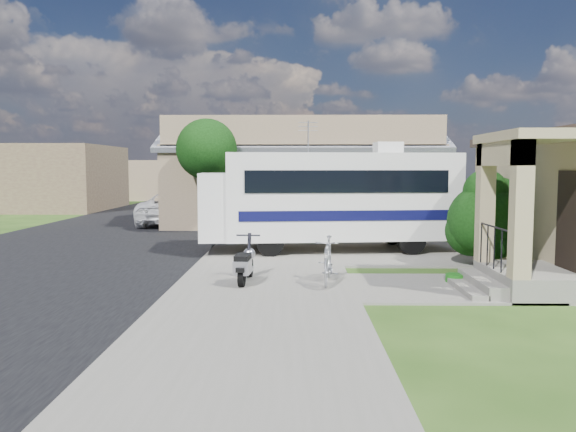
{
  "coord_description": "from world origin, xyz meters",
  "views": [
    {
      "loc": [
        -0.28,
        -13.19,
        2.67
      ],
      "look_at": [
        -0.5,
        2.5,
        1.3
      ],
      "focal_mm": 35.0,
      "sensor_mm": 36.0,
      "label": 1
    }
  ],
  "objects_px": {
    "scooter": "(245,265)",
    "van": "(196,196)",
    "shrub": "(486,218)",
    "motorhome": "(330,197)",
    "bicycle": "(328,263)",
    "garden_hose": "(455,280)",
    "pickup_truck": "(175,208)"
  },
  "relations": [
    {
      "from": "scooter",
      "to": "pickup_truck",
      "type": "bearing_deg",
      "value": 112.34
    },
    {
      "from": "shrub",
      "to": "van",
      "type": "distance_m",
      "value": 21.49
    },
    {
      "from": "motorhome",
      "to": "pickup_truck",
      "type": "height_order",
      "value": "motorhome"
    },
    {
      "from": "pickup_truck",
      "to": "van",
      "type": "relative_size",
      "value": 0.84
    },
    {
      "from": "scooter",
      "to": "garden_hose",
      "type": "height_order",
      "value": "scooter"
    },
    {
      "from": "shrub",
      "to": "garden_hose",
      "type": "bearing_deg",
      "value": -123.02
    },
    {
      "from": "van",
      "to": "scooter",
      "type": "bearing_deg",
      "value": -84.23
    },
    {
      "from": "motorhome",
      "to": "scooter",
      "type": "bearing_deg",
      "value": -119.43
    },
    {
      "from": "bicycle",
      "to": "scooter",
      "type": "bearing_deg",
      "value": -174.14
    },
    {
      "from": "motorhome",
      "to": "scooter",
      "type": "xyz_separation_m",
      "value": [
        -2.24,
        -5.16,
        -1.27
      ]
    },
    {
      "from": "motorhome",
      "to": "bicycle",
      "type": "height_order",
      "value": "motorhome"
    },
    {
      "from": "bicycle",
      "to": "van",
      "type": "distance_m",
      "value": 21.91
    },
    {
      "from": "scooter",
      "to": "garden_hose",
      "type": "distance_m",
      "value": 4.82
    },
    {
      "from": "shrub",
      "to": "scooter",
      "type": "bearing_deg",
      "value": -159.15
    },
    {
      "from": "bicycle",
      "to": "shrub",
      "type": "bearing_deg",
      "value": 36.4
    },
    {
      "from": "bicycle",
      "to": "van",
      "type": "height_order",
      "value": "van"
    },
    {
      "from": "bicycle",
      "to": "pickup_truck",
      "type": "relative_size",
      "value": 0.32
    },
    {
      "from": "motorhome",
      "to": "garden_hose",
      "type": "relative_size",
      "value": 18.55
    },
    {
      "from": "van",
      "to": "shrub",
      "type": "bearing_deg",
      "value": -66.43
    },
    {
      "from": "scooter",
      "to": "van",
      "type": "distance_m",
      "value": 21.37
    },
    {
      "from": "van",
      "to": "garden_hose",
      "type": "distance_m",
      "value": 22.75
    },
    {
      "from": "shrub",
      "to": "van",
      "type": "xyz_separation_m",
      "value": [
        -10.98,
        18.47,
        -0.4
      ]
    },
    {
      "from": "motorhome",
      "to": "bicycle",
      "type": "distance_m",
      "value": 5.36
    },
    {
      "from": "scooter",
      "to": "bicycle",
      "type": "relative_size",
      "value": 0.92
    },
    {
      "from": "bicycle",
      "to": "garden_hose",
      "type": "relative_size",
      "value": 3.99
    },
    {
      "from": "van",
      "to": "garden_hose",
      "type": "bearing_deg",
      "value": -72.21
    },
    {
      "from": "motorhome",
      "to": "pickup_truck",
      "type": "relative_size",
      "value": 1.51
    },
    {
      "from": "shrub",
      "to": "garden_hose",
      "type": "relative_size",
      "value": 5.96
    },
    {
      "from": "motorhome",
      "to": "garden_hose",
      "type": "xyz_separation_m",
      "value": [
        2.56,
        -4.94,
        -1.64
      ]
    },
    {
      "from": "shrub",
      "to": "bicycle",
      "type": "xyz_separation_m",
      "value": [
        -4.32,
        -2.41,
        -0.81
      ]
    },
    {
      "from": "scooter",
      "to": "pickup_truck",
      "type": "distance_m",
      "value": 14.2
    },
    {
      "from": "pickup_truck",
      "to": "garden_hose",
      "type": "height_order",
      "value": "pickup_truck"
    }
  ]
}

